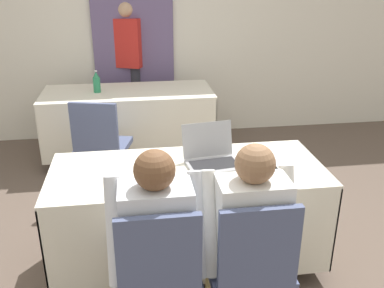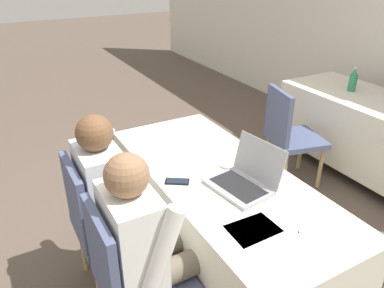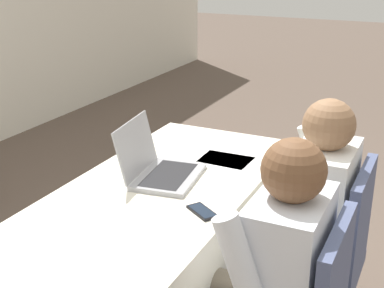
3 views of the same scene
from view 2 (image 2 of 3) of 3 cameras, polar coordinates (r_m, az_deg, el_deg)
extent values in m
plane|color=brown|center=(2.67, 3.83, -18.27)|extent=(24.00, 24.00, 0.00)
cube|color=silver|center=(2.22, 4.40, -4.90)|extent=(1.76, 0.74, 0.02)
cube|color=silver|center=(2.26, -3.85, -14.01)|extent=(1.76, 0.01, 0.60)
cube|color=silver|center=(2.58, 11.00, -8.67)|extent=(1.76, 0.01, 0.60)
cube|color=silver|center=(3.04, -4.83, -2.34)|extent=(0.01, 0.74, 0.60)
cylinder|color=#333333|center=(2.63, 3.87, -17.41)|extent=(0.06, 0.06, 0.11)
cube|color=silver|center=(3.75, 26.65, 5.79)|extent=(1.76, 0.74, 0.02)
cube|color=silver|center=(3.59, 22.25, 0.33)|extent=(1.76, 0.01, 0.60)
cube|color=silver|center=(4.37, 16.71, 5.84)|extent=(0.01, 0.74, 0.60)
cylinder|color=#333333|center=(4.01, 24.72, -3.14)|extent=(0.06, 0.06, 0.11)
cube|color=#99999E|center=(2.09, 7.10, -6.56)|extent=(0.37, 0.29, 0.02)
cube|color=black|center=(2.09, 7.12, -6.32)|extent=(0.32, 0.21, 0.00)
cube|color=#99999E|center=(2.12, 10.18, -2.42)|extent=(0.35, 0.11, 0.23)
cube|color=black|center=(2.12, 10.18, -2.42)|extent=(0.31, 0.09, 0.20)
cube|color=black|center=(2.14, -2.26, -5.73)|extent=(0.13, 0.15, 0.01)
cube|color=#192333|center=(2.14, -2.26, -5.61)|extent=(0.11, 0.13, 0.00)
cube|color=white|center=(1.84, 10.40, -12.66)|extent=(0.22, 0.30, 0.00)
cube|color=white|center=(1.83, 8.17, -12.70)|extent=(0.22, 0.30, 0.00)
cube|color=white|center=(1.90, 20.26, -12.58)|extent=(0.33, 0.36, 0.00)
cylinder|color=#288456|center=(3.89, 23.26, 8.54)|extent=(0.07, 0.07, 0.16)
cone|color=#288456|center=(3.86, 23.55, 10.06)|extent=(0.06, 0.06, 0.06)
cylinder|color=silver|center=(3.86, 23.65, 10.57)|extent=(0.03, 0.03, 0.01)
cylinder|color=tan|center=(2.44, -5.71, -17.39)|extent=(0.04, 0.04, 0.39)
cylinder|color=tan|center=(2.69, -8.84, -12.69)|extent=(0.04, 0.04, 0.39)
cylinder|color=tan|center=(2.37, -14.00, -19.88)|extent=(0.04, 0.04, 0.39)
cylinder|color=tan|center=(2.62, -16.25, -14.73)|extent=(0.04, 0.04, 0.39)
cube|color=#4C567A|center=(2.38, -11.69, -12.12)|extent=(0.44, 0.44, 0.05)
cube|color=#4C567A|center=(2.20, -17.27, -8.36)|extent=(0.40, 0.04, 0.45)
cylinder|color=tan|center=(2.35, -4.31, -19.40)|extent=(0.04, 0.04, 0.39)
cube|color=#4C567A|center=(2.03, -7.06, -19.85)|extent=(0.44, 0.44, 0.05)
cube|color=#4C567A|center=(1.82, -13.57, -16.29)|extent=(0.40, 0.04, 0.45)
cylinder|color=tan|center=(3.53, 18.97, -3.47)|extent=(0.04, 0.04, 0.39)
cylinder|color=tan|center=(3.79, 16.19, -0.91)|extent=(0.04, 0.04, 0.39)
cylinder|color=tan|center=(3.36, 13.90, -4.33)|extent=(0.04, 0.04, 0.39)
cylinder|color=tan|center=(3.63, 11.38, -1.59)|extent=(0.04, 0.04, 0.39)
cube|color=#4C567A|center=(3.48, 15.55, 0.68)|extent=(0.54, 0.54, 0.05)
cube|color=#4C567A|center=(3.28, 13.03, 4.23)|extent=(0.40, 0.14, 0.45)
cylinder|color=#665B4C|center=(2.28, -8.03, -10.74)|extent=(0.13, 0.42, 0.13)
cylinder|color=#665B4C|center=(2.42, -9.63, -8.43)|extent=(0.13, 0.42, 0.13)
cylinder|color=#665B4C|center=(2.52, -3.67, -14.80)|extent=(0.10, 0.10, 0.44)
cylinder|color=#665B4C|center=(2.64, -5.41, -12.50)|extent=(0.10, 0.10, 0.44)
cube|color=silver|center=(2.20, -13.61, -6.66)|extent=(0.36, 0.22, 0.52)
cylinder|color=silver|center=(2.04, -10.81, -9.11)|extent=(0.08, 0.26, 0.54)
cylinder|color=silver|center=(2.38, -14.17, -3.79)|extent=(0.08, 0.26, 0.54)
sphere|color=brown|center=(2.03, -14.65, 1.61)|extent=(0.20, 0.20, 0.20)
cylinder|color=#665B4C|center=(1.94, -2.40, -18.48)|extent=(0.13, 0.42, 0.13)
cylinder|color=#665B4C|center=(2.06, -4.75, -15.33)|extent=(0.13, 0.42, 0.13)
cylinder|color=#665B4C|center=(2.32, -0.20, -19.21)|extent=(0.10, 0.10, 0.44)
cube|color=white|center=(1.82, -9.06, -14.16)|extent=(0.36, 0.22, 0.52)
cylinder|color=white|center=(1.68, -5.06, -17.75)|extent=(0.08, 0.26, 0.54)
cylinder|color=white|center=(1.99, -10.18, -10.09)|extent=(0.08, 0.26, 0.54)
sphere|color=#8C6647|center=(1.62, -9.94, -4.73)|extent=(0.20, 0.20, 0.20)
camera|label=1|loc=(2.34, -68.14, 11.78)|focal=40.00mm
camera|label=3|loc=(3.27, -29.99, 19.76)|focal=50.00mm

